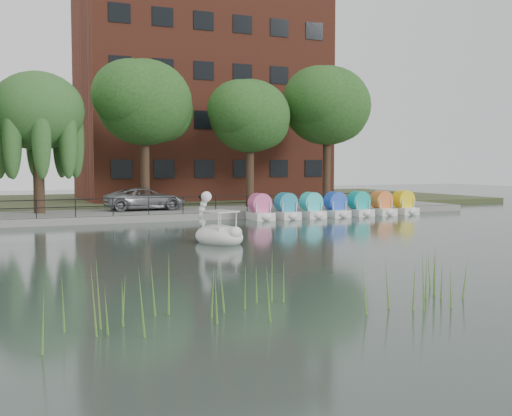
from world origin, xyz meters
TOP-DOWN VIEW (x-y plane):
  - ground_plane at (0.00, 0.00)m, footprint 120.00×120.00m
  - promenade at (0.00, 16.00)m, footprint 40.00×6.00m
  - kerb at (0.00, 13.05)m, footprint 40.00×0.25m
  - land_strip at (0.00, 30.00)m, footprint 60.00×22.00m
  - railing at (0.00, 13.25)m, footprint 32.00×0.05m
  - apartment_building at (7.00, 29.97)m, footprint 20.00×10.07m
  - willow_mid at (-7.50, 17.00)m, footprint 5.32×5.32m
  - broadleaf_center at (-1.00, 18.00)m, footprint 6.00×6.00m
  - broadleaf_right at (6.00, 17.50)m, footprint 5.40×5.40m
  - broadleaf_far at (12.50, 18.50)m, footprint 6.30×6.30m
  - minivan at (-1.28, 16.88)m, footprint 2.65×5.70m
  - bicycle at (5.78, 13.53)m, footprint 0.93×1.81m
  - swan_boat at (-1.79, 2.68)m, footprint 2.27×2.85m
  - pedal_boat_row at (9.40, 12.02)m, footprint 11.35×1.70m

SIDE VIEW (x-z plane):
  - ground_plane at x=0.00m, z-range 0.00..0.00m
  - land_strip at x=0.00m, z-range 0.00..0.36m
  - promenade at x=0.00m, z-range 0.00..0.40m
  - kerb at x=0.00m, z-range 0.00..0.40m
  - swan_boat at x=-1.79m, z-range -0.59..1.52m
  - pedal_boat_row at x=9.40m, z-range -0.09..1.31m
  - bicycle at x=5.78m, z-range 0.40..1.40m
  - railing at x=0.00m, z-range 0.65..1.65m
  - minivan at x=-1.28m, z-range 0.40..1.98m
  - willow_mid at x=-7.50m, z-range 2.17..10.32m
  - broadleaf_right at x=6.00m, z-range 2.22..10.55m
  - broadleaf_center at x=-1.00m, z-range 2.44..11.69m
  - broadleaf_far at x=12.50m, z-range 2.54..12.25m
  - apartment_building at x=7.00m, z-range 0.36..18.36m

